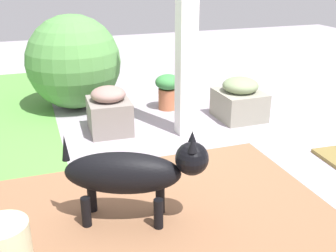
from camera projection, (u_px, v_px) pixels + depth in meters
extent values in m
plane|color=#9F93A0|center=(190.00, 151.00, 3.45)|extent=(12.00, 12.00, 0.00)
cube|color=brown|center=(146.00, 231.00, 2.40)|extent=(1.80, 2.40, 0.02)
cube|color=white|center=(187.00, 3.00, 3.39)|extent=(0.16, 0.16, 2.33)
cube|color=gray|center=(239.00, 105.00, 4.13)|extent=(0.48, 0.44, 0.28)
ellipsoid|color=gray|center=(240.00, 85.00, 4.05)|extent=(0.36, 0.36, 0.16)
cube|color=gray|center=(109.00, 116.00, 3.79)|extent=(0.45, 0.39, 0.31)
ellipsoid|color=gray|center=(108.00, 94.00, 3.71)|extent=(0.32, 0.32, 0.14)
sphere|color=#4F8943|center=(74.00, 62.00, 4.33)|extent=(0.99, 0.99, 0.99)
cylinder|color=#B56542|center=(168.00, 99.00, 4.41)|extent=(0.20, 0.20, 0.22)
ellipsoid|color=#387F3F|center=(168.00, 82.00, 4.34)|extent=(0.27, 0.27, 0.16)
ellipsoid|color=black|center=(123.00, 173.00, 2.39)|extent=(0.47, 0.72, 0.25)
sphere|color=black|center=(192.00, 159.00, 2.33)|extent=(0.19, 0.19, 0.19)
cone|color=black|center=(192.00, 137.00, 2.34)|extent=(0.06, 0.06, 0.08)
cone|color=black|center=(192.00, 145.00, 2.25)|extent=(0.06, 0.06, 0.08)
cylinder|color=black|center=(160.00, 200.00, 2.54)|extent=(0.06, 0.06, 0.21)
cylinder|color=black|center=(158.00, 215.00, 2.39)|extent=(0.06, 0.06, 0.21)
cylinder|color=black|center=(92.00, 199.00, 2.56)|extent=(0.06, 0.06, 0.21)
cylinder|color=black|center=(86.00, 213.00, 2.41)|extent=(0.06, 0.06, 0.21)
cone|color=black|center=(65.00, 148.00, 2.34)|extent=(0.05, 0.05, 0.16)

